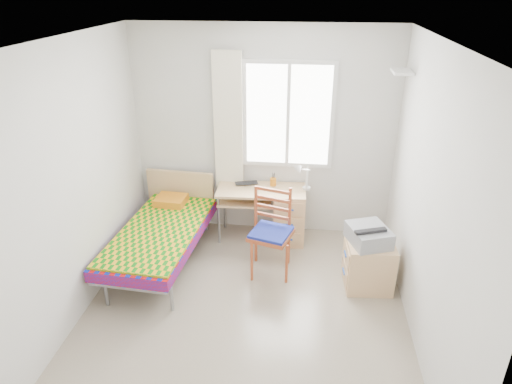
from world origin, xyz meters
The scene contains 17 objects.
floor centered at (0.00, 0.00, 0.00)m, with size 3.50×3.50×0.00m, color #BCAD93.
ceiling centered at (0.00, 0.00, 2.60)m, with size 3.50×3.50×0.00m, color white.
wall_back centered at (0.00, 1.75, 1.30)m, with size 3.20×3.20×0.00m, color silver.
wall_left centered at (-1.60, 0.00, 1.30)m, with size 3.50×3.50×0.00m, color silver.
wall_right centered at (1.60, 0.00, 1.30)m, with size 3.50×3.50×0.00m, color silver.
window centered at (0.30, 1.73, 1.55)m, with size 1.10×0.04×1.30m.
curtain centered at (-0.42, 1.68, 1.45)m, with size 0.35×0.05×1.70m, color white.
floating_shelf centered at (1.49, 1.40, 2.15)m, with size 0.20×0.32×0.03m, color white.
bed centered at (-1.07, 0.82, 0.39)m, with size 0.99×1.90×0.80m.
desk centered at (0.29, 1.47, 0.37)m, with size 1.11×0.54×0.68m.
chair centered at (0.20, 0.78, 0.55)m, with size 0.53×0.53×0.98m.
cabinet centered at (1.26, 0.58, 0.27)m, with size 0.52×0.47×0.53m.
printer centered at (1.22, 0.60, 0.63)m, with size 0.50×0.53×0.19m.
laptop centered at (-0.18, 1.56, 0.69)m, with size 0.28×0.18×0.02m, color black.
pen_cup centered at (0.14, 1.60, 0.73)m, with size 0.08×0.08×0.10m, color orange.
task_lamp centered at (0.50, 1.42, 0.92)m, with size 0.22×0.31×0.38m.
book centered at (-0.21, 1.50, 0.59)m, with size 0.16×0.22×0.02m, color gray.
Camera 1 is at (0.54, -3.59, 3.04)m, focal length 32.00 mm.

